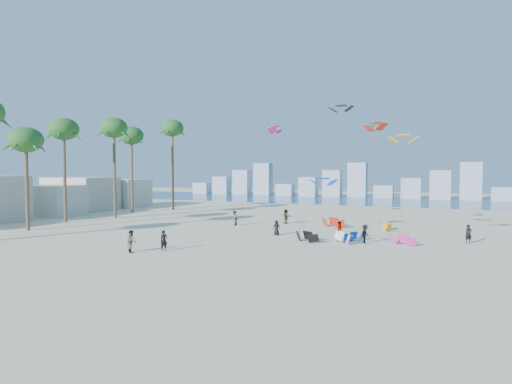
% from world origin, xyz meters
% --- Properties ---
extents(ground, '(220.00, 220.00, 0.00)m').
position_xyz_m(ground, '(0.00, 0.00, 0.00)').
color(ground, beige).
rests_on(ground, ground).
extents(ocean, '(220.00, 220.00, 0.00)m').
position_xyz_m(ocean, '(0.00, 72.00, 0.01)').
color(ocean, navy).
rests_on(ocean, ground).
extents(kitesurfer_near, '(0.71, 0.76, 1.75)m').
position_xyz_m(kitesurfer_near, '(-0.52, 4.52, 0.87)').
color(kitesurfer_near, black).
rests_on(kitesurfer_near, ground).
extents(kitesurfer_mid, '(1.13, 1.07, 1.84)m').
position_xyz_m(kitesurfer_mid, '(-2.65, 2.95, 0.92)').
color(kitesurfer_mid, gray).
rests_on(kitesurfer_mid, ground).
extents(kitesurfers_far, '(26.42, 12.55, 1.92)m').
position_xyz_m(kitesurfers_far, '(7.67, 19.72, 0.89)').
color(kitesurfers_far, black).
rests_on(kitesurfers_far, ground).
extents(grounded_kites, '(12.00, 13.76, 1.04)m').
position_xyz_m(grounded_kites, '(12.20, 19.05, 0.46)').
color(grounded_kites, black).
rests_on(grounded_kites, ground).
extents(flying_kites, '(31.45, 31.09, 16.03)m').
position_xyz_m(flying_kites, '(12.63, 22.58, 10.80)').
color(flying_kites, blue).
rests_on(flying_kites, ground).
extents(palm_row, '(9.12, 44.80, 15.25)m').
position_xyz_m(palm_row, '(-22.00, 16.20, 11.59)').
color(palm_row, brown).
rests_on(palm_row, ground).
extents(beachfront_buildings, '(11.50, 43.00, 6.00)m').
position_xyz_m(beachfront_buildings, '(-33.69, 20.82, 2.67)').
color(beachfront_buildings, beige).
rests_on(beachfront_buildings, ground).
extents(distant_skyline, '(85.00, 3.00, 8.40)m').
position_xyz_m(distant_skyline, '(-1.19, 82.00, 3.09)').
color(distant_skyline, '#9EADBF').
rests_on(distant_skyline, ground).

